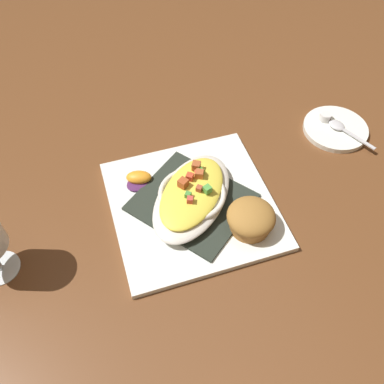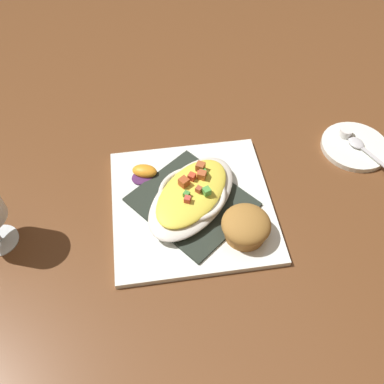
{
  "view_description": "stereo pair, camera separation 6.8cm",
  "coord_description": "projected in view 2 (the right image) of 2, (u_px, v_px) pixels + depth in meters",
  "views": [
    {
      "loc": [
        0.22,
        0.36,
        0.58
      ],
      "look_at": [
        0.0,
        0.0,
        0.04
      ],
      "focal_mm": 38.66,
      "sensor_mm": 36.0,
      "label": 1
    },
    {
      "loc": [
        0.16,
        0.39,
        0.58
      ],
      "look_at": [
        0.0,
        0.0,
        0.04
      ],
      "focal_mm": 38.66,
      "sensor_mm": 36.0,
      "label": 2
    }
  ],
  "objects": [
    {
      "name": "ground_plane",
      "position": [
        192.0,
        207.0,
        0.71
      ],
      "size": [
        2.6,
        2.6,
        0.0
      ],
      "primitive_type": "plane",
      "color": "brown"
    },
    {
      "name": "square_plate",
      "position": [
        192.0,
        205.0,
        0.71
      ],
      "size": [
        0.33,
        0.33,
        0.01
      ],
      "primitive_type": "cube",
      "rotation": [
        0.0,
        0.0,
        -0.24
      ],
      "color": "white",
      "rests_on": "ground_plane"
    },
    {
      "name": "folded_napkin",
      "position": [
        192.0,
        202.0,
        0.7
      ],
      "size": [
        0.22,
        0.23,
        0.0
      ],
      "primitive_type": "cube",
      "rotation": [
        0.0,
        0.0,
        0.42
      ],
      "color": "#293128",
      "rests_on": "square_plate"
    },
    {
      "name": "gratin_dish",
      "position": [
        192.0,
        195.0,
        0.69
      ],
      "size": [
        0.22,
        0.2,
        0.05
      ],
      "color": "white",
      "rests_on": "folded_napkin"
    },
    {
      "name": "muffin",
      "position": [
        246.0,
        226.0,
        0.65
      ],
      "size": [
        0.08,
        0.08,
        0.05
      ],
      "color": "#A66B30",
      "rests_on": "square_plate"
    },
    {
      "name": "orange_garnish",
      "position": [
        145.0,
        173.0,
        0.74
      ],
      "size": [
        0.06,
        0.05,
        0.02
      ],
      "color": "#502656",
      "rests_on": "square_plate"
    },
    {
      "name": "creamer_saucer",
      "position": [
        355.0,
        146.0,
        0.79
      ],
      "size": [
        0.13,
        0.13,
        0.01
      ],
      "primitive_type": "cylinder",
      "color": "white",
      "rests_on": "ground_plane"
    },
    {
      "name": "spoon",
      "position": [
        359.0,
        145.0,
        0.78
      ],
      "size": [
        0.03,
        0.11,
        0.01
      ],
      "color": "silver",
      "rests_on": "creamer_saucer"
    },
    {
      "name": "creamer_cup_0",
      "position": [
        346.0,
        133.0,
        0.8
      ],
      "size": [
        0.02,
        0.02,
        0.02
      ],
      "primitive_type": "cylinder",
      "color": "white",
      "rests_on": "creamer_saucer"
    }
  ]
}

